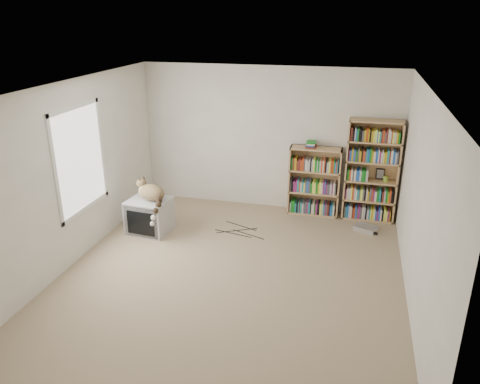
% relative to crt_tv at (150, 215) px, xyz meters
% --- Properties ---
extents(floor, '(4.50, 5.00, 0.01)m').
position_rel_crt_tv_xyz_m(floor, '(1.63, -0.98, -0.27)').
color(floor, tan).
rests_on(floor, ground).
extents(wall_back, '(4.50, 0.02, 2.50)m').
position_rel_crt_tv_xyz_m(wall_back, '(1.63, 1.52, 0.98)').
color(wall_back, silver).
rests_on(wall_back, floor).
extents(wall_front, '(4.50, 0.02, 2.50)m').
position_rel_crt_tv_xyz_m(wall_front, '(1.63, -3.48, 0.98)').
color(wall_front, silver).
rests_on(wall_front, floor).
extents(wall_left, '(0.02, 5.00, 2.50)m').
position_rel_crt_tv_xyz_m(wall_left, '(-0.62, -0.98, 0.98)').
color(wall_left, silver).
rests_on(wall_left, floor).
extents(wall_right, '(0.02, 5.00, 2.50)m').
position_rel_crt_tv_xyz_m(wall_right, '(3.88, -0.98, 0.98)').
color(wall_right, silver).
rests_on(wall_right, floor).
extents(ceiling, '(4.50, 5.00, 0.02)m').
position_rel_crt_tv_xyz_m(ceiling, '(1.63, -0.98, 2.23)').
color(ceiling, white).
rests_on(ceiling, wall_back).
extents(window, '(0.02, 1.22, 1.52)m').
position_rel_crt_tv_xyz_m(window, '(-0.61, -0.78, 1.13)').
color(window, white).
rests_on(window, wall_left).
extents(crt_tv, '(0.67, 0.62, 0.55)m').
position_rel_crt_tv_xyz_m(crt_tv, '(0.00, 0.00, 0.00)').
color(crt_tv, '#B0B0B3').
rests_on(crt_tv, floor).
extents(cat, '(0.63, 0.69, 0.55)m').
position_rel_crt_tv_xyz_m(cat, '(0.08, -0.05, 0.37)').
color(cat, '#322314').
rests_on(cat, crt_tv).
extents(bookcase_tall, '(0.86, 0.30, 1.71)m').
position_rel_crt_tv_xyz_m(bookcase_tall, '(3.40, 1.38, 0.55)').
color(bookcase_tall, tan).
rests_on(bookcase_tall, floor).
extents(bookcase_short, '(0.87, 0.30, 1.19)m').
position_rel_crt_tv_xyz_m(bookcase_short, '(2.47, 1.38, 0.27)').
color(bookcase_short, tan).
rests_on(bookcase_short, floor).
extents(book_stack, '(0.18, 0.23, 0.10)m').
position_rel_crt_tv_xyz_m(book_stack, '(2.37, 1.38, 0.97)').
color(book_stack, '#AE3817').
rests_on(book_stack, bookcase_short).
extents(green_mug, '(0.08, 0.08, 0.09)m').
position_rel_crt_tv_xyz_m(green_mug, '(3.63, 1.36, 0.47)').
color(green_mug, '#7DA32E').
rests_on(green_mug, bookcase_tall).
extents(framed_print, '(0.14, 0.05, 0.18)m').
position_rel_crt_tv_xyz_m(framed_print, '(3.54, 1.46, 0.52)').
color(framed_print, black).
rests_on(framed_print, bookcase_tall).
extents(dvd_player, '(0.41, 0.36, 0.08)m').
position_rel_crt_tv_xyz_m(dvd_player, '(3.38, 0.86, -0.23)').
color(dvd_player, silver).
rests_on(dvd_player, floor).
extents(wall_outlet, '(0.01, 0.08, 0.13)m').
position_rel_crt_tv_xyz_m(wall_outlet, '(-0.61, 0.34, 0.05)').
color(wall_outlet, silver).
rests_on(wall_outlet, wall_left).
extents(floor_cables, '(1.20, 0.70, 0.01)m').
position_rel_crt_tv_xyz_m(floor_cables, '(1.55, 0.40, -0.27)').
color(floor_cables, black).
rests_on(floor_cables, floor).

